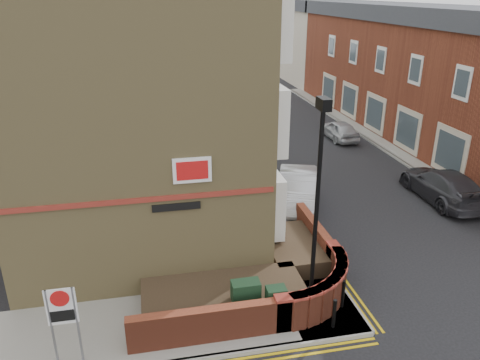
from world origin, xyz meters
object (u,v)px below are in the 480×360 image
object	(u,v)px
lamppost	(316,212)
zone_sign	(62,313)
silver_car_near	(298,189)
utility_cabinet_large	(246,300)

from	to	relation	value
lamppost	zone_sign	world-z (taller)	lamppost
lamppost	zone_sign	size ratio (longest dim) A/B	2.86
zone_sign	silver_car_near	bearing A→B (deg)	42.76
lamppost	silver_car_near	distance (m)	7.95
lamppost	zone_sign	bearing A→B (deg)	-173.93
utility_cabinet_large	silver_car_near	world-z (taller)	silver_car_near
utility_cabinet_large	silver_car_near	xyz separation A→B (m)	(3.90, 7.15, 0.04)
zone_sign	silver_car_near	xyz separation A→B (m)	(8.60, 7.95, -0.88)
utility_cabinet_large	zone_sign	bearing A→B (deg)	-170.31
utility_cabinet_large	zone_sign	size ratio (longest dim) A/B	0.55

